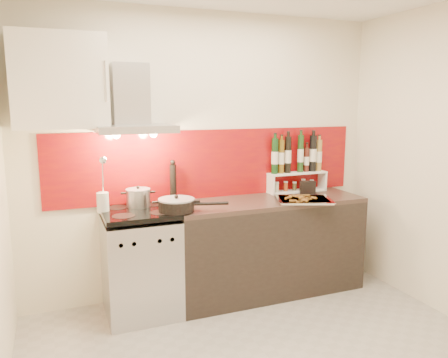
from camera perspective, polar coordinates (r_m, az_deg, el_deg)
name	(u,v)px	position (r m, az deg, el deg)	size (l,w,h in m)	color
back_wall	(206,155)	(4.09, -2.32, 3.10)	(3.40, 0.02, 2.60)	silver
backsplash	(212,164)	(4.10, -1.60, 2.01)	(3.00, 0.02, 0.64)	maroon
range_stove	(141,264)	(3.83, -10.79, -10.82)	(0.60, 0.60, 0.91)	#B7B7BA
counter	(267,246)	(4.20, 5.67, -8.66)	(1.80, 0.60, 0.90)	black
range_hood	(132,108)	(3.72, -11.88, 9.05)	(0.62, 0.50, 0.61)	#B7B7BA
upper_cabinet	(60,81)	(3.66, -20.66, 11.86)	(0.70, 0.35, 0.72)	white
stock_pot	(138,198)	(3.80, -11.13, -2.40)	(0.21, 0.21, 0.18)	#B7B7BA
saute_pan	(177,205)	(3.60, -6.13, -3.37)	(0.57, 0.30, 0.14)	black
utensil_jar	(103,196)	(3.69, -15.54, -2.12)	(0.10, 0.15, 0.47)	silver
pepper_mill	(173,182)	(3.93, -6.67, -0.37)	(0.06, 0.06, 0.39)	black
step_shelf	(297,164)	(4.42, 9.53, 1.91)	(0.62, 0.17, 0.57)	white
caddy_box	(308,188)	(4.38, 10.87, -1.11)	(0.15, 0.06, 0.13)	black
baking_tray	(304,199)	(4.05, 10.37, -2.65)	(0.59, 0.53, 0.03)	silver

